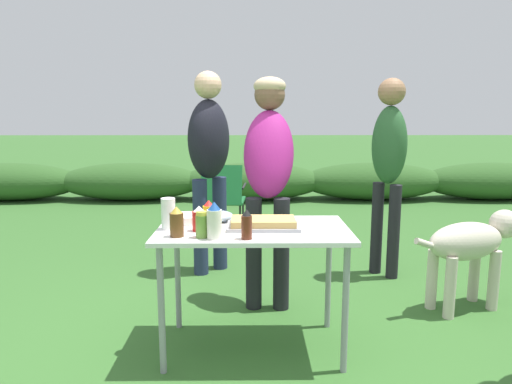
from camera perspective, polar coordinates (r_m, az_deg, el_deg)
name	(u,v)px	position (r m, az deg, el deg)	size (l,w,h in m)	color
ground_plane	(253,347)	(2.91, -0.33, -18.80)	(60.00, 60.00, 0.00)	#336028
shrub_hedge	(252,181)	(7.53, -0.48, 1.35)	(14.40, 0.90, 0.61)	#2D5623
folding_table	(253,241)	(2.66, -0.34, -6.11)	(1.10, 0.64, 0.74)	white
food_tray	(263,223)	(2.64, 0.91, -3.93)	(0.42, 0.25, 0.06)	#9E9EA3
plate_stack	(185,219)	(2.79, -8.91, -3.31)	(0.20, 0.20, 0.05)	white
mixing_bowl	(218,216)	(2.81, -4.78, -3.01)	(0.19, 0.19, 0.06)	#99B2CC
paper_cup_stack	(168,214)	(2.64, -10.90, -2.68)	(0.08, 0.08, 0.18)	white
relish_jar	(202,225)	(2.43, -6.81, -4.10)	(0.06, 0.06, 0.14)	olive
beer_bottle	(177,222)	(2.47, -9.88, -3.75)	(0.07, 0.07, 0.16)	brown
bbq_sauce_bottle	(247,225)	(2.39, -1.18, -4.12)	(0.06, 0.06, 0.16)	#562314
ketchup_bottle	(199,219)	(2.58, -7.12, -3.36)	(0.08, 0.08, 0.14)	red
mustard_bottle	(209,214)	(2.67, -5.91, -2.74)	(0.07, 0.07, 0.16)	yellow
mayo_bottle	(214,221)	(2.40, -5.23, -3.65)	(0.08, 0.08, 0.20)	silver
standing_person_in_gray_fleece	(269,163)	(3.27, 1.59, 3.65)	(0.40, 0.51, 1.66)	black
standing_person_in_red_jacket	(389,157)	(4.00, 16.25, 4.27)	(0.37, 0.39, 1.68)	black
standing_person_in_dark_puffer	(209,154)	(3.97, -5.89, 4.75)	(0.48, 0.48, 1.75)	#232D4C
dog	(472,244)	(3.61, 25.37, -5.91)	(0.93, 0.47, 0.70)	beige
camp_chair_green_behind_table	(224,195)	(5.29, -4.08, -0.41)	(0.51, 0.62, 0.83)	#19602D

